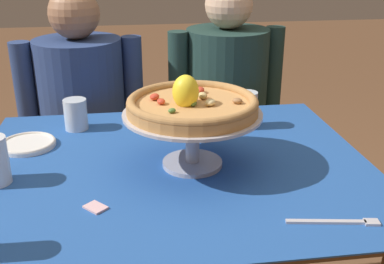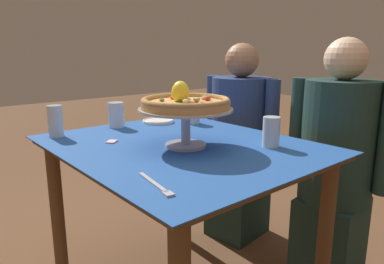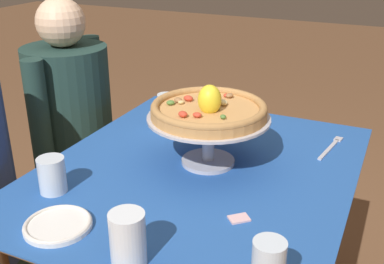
% 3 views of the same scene
% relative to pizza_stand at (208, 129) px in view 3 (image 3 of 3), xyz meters
% --- Properties ---
extents(dining_table, '(1.08, 0.89, 0.76)m').
position_rel_pizza_stand_xyz_m(dining_table, '(-0.05, 0.01, -0.24)').
color(dining_table, brown).
rests_on(dining_table, ground).
extents(pizza_stand, '(0.37, 0.37, 0.15)m').
position_rel_pizza_stand_xyz_m(pizza_stand, '(0.00, 0.00, 0.00)').
color(pizza_stand, '#B7B7C1').
rests_on(pizza_stand, dining_table).
extents(pizza, '(0.34, 0.34, 0.10)m').
position_rel_pizza_stand_xyz_m(pizza, '(-0.00, -0.00, 0.06)').
color(pizza, tan).
rests_on(pizza, pizza_stand).
extents(water_glass_back_right, '(0.07, 0.07, 0.12)m').
position_rel_pizza_stand_xyz_m(water_glass_back_right, '(0.21, 0.25, -0.06)').
color(water_glass_back_right, silver).
rests_on(water_glass_back_right, dining_table).
extents(water_glass_side_left, '(0.08, 0.08, 0.12)m').
position_rel_pizza_stand_xyz_m(water_glass_side_left, '(-0.50, -0.03, -0.06)').
color(water_glass_side_left, white).
rests_on(water_glass_side_left, dining_table).
extents(water_glass_back_left, '(0.07, 0.07, 0.10)m').
position_rel_pizza_stand_xyz_m(water_glass_back_left, '(-0.33, 0.32, -0.07)').
color(water_glass_back_left, silver).
rests_on(water_glass_back_left, dining_table).
extents(side_plate, '(0.16, 0.16, 0.02)m').
position_rel_pizza_stand_xyz_m(side_plate, '(-0.47, 0.19, -0.10)').
color(side_plate, white).
rests_on(side_plate, dining_table).
extents(dinner_fork, '(0.20, 0.05, 0.01)m').
position_rel_pizza_stand_xyz_m(dinner_fork, '(0.27, -0.33, -0.11)').
color(dinner_fork, '#B7B7C1').
rests_on(dinner_fork, dining_table).
extents(sugar_packet, '(0.06, 0.06, 0.00)m').
position_rel_pizza_stand_xyz_m(sugar_packet, '(-0.25, -0.19, -0.11)').
color(sugar_packet, beige).
rests_on(sugar_packet, dining_table).
extents(diner_right, '(0.50, 0.38, 1.19)m').
position_rel_pizza_stand_xyz_m(diner_right, '(0.25, 0.73, -0.30)').
color(diner_right, '#1E3833').
rests_on(diner_right, ground).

